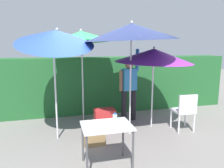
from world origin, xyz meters
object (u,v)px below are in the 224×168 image
object	(u,v)px
umbrella_rainbow	(55,37)
crate_cardboard	(94,136)
umbrella_navy	(131,32)
umbrella_yellow	(81,37)
chair_plastic	(185,110)
umbrella_orange	(154,55)
person_vendor	(129,86)
bottle_water	(115,121)
folding_table	(107,130)
cooler_box	(105,118)

from	to	relation	value
umbrella_rainbow	crate_cardboard	size ratio (longest dim) A/B	6.07
umbrella_navy	crate_cardboard	distance (m)	2.28
umbrella_yellow	umbrella_rainbow	bearing A→B (deg)	-123.76
umbrella_navy	chair_plastic	world-z (taller)	umbrella_navy
umbrella_yellow	chair_plastic	world-z (taller)	umbrella_yellow
umbrella_orange	umbrella_yellow	distance (m)	1.82
person_vendor	crate_cardboard	world-z (taller)	person_vendor
crate_cardboard	bottle_water	bearing A→B (deg)	-81.10
bottle_water	umbrella_rainbow	bearing A→B (deg)	119.38
person_vendor	bottle_water	size ratio (longest dim) A/B	7.83
folding_table	bottle_water	xyz separation A→B (m)	(0.09, -0.17, 0.20)
cooler_box	bottle_water	size ratio (longest dim) A/B	2.05
umbrella_navy	bottle_water	xyz separation A→B (m)	(-0.71, -1.33, -1.41)
crate_cardboard	cooler_box	bearing A→B (deg)	64.16
umbrella_orange	umbrella_yellow	bearing A→B (deg)	153.73
bottle_water	crate_cardboard	bearing A→B (deg)	98.90
umbrella_rainbow	person_vendor	size ratio (longest dim) A/B	1.34
umbrella_orange	umbrella_yellow	world-z (taller)	umbrella_yellow
crate_cardboard	umbrella_rainbow	bearing A→B (deg)	146.14
umbrella_yellow	crate_cardboard	bearing A→B (deg)	-88.06
umbrella_rainbow	chair_plastic	size ratio (longest dim) A/B	2.83
umbrella_navy	cooler_box	xyz separation A→B (m)	(-0.46, 0.55, -2.03)
chair_plastic	cooler_box	distance (m)	1.89
chair_plastic	bottle_water	world-z (taller)	bottle_water
umbrella_rainbow	crate_cardboard	world-z (taller)	umbrella_rainbow
cooler_box	umbrella_orange	bearing A→B (deg)	-12.65
umbrella_rainbow	crate_cardboard	bearing A→B (deg)	-33.86
crate_cardboard	person_vendor	bearing A→B (deg)	45.80
umbrella_rainbow	cooler_box	xyz separation A→B (m)	(1.08, 0.40, -1.91)
umbrella_orange	folding_table	world-z (taller)	umbrella_orange
umbrella_rainbow	chair_plastic	bearing A→B (deg)	-5.93
crate_cardboard	chair_plastic	bearing A→B (deg)	4.19
folding_table	umbrella_yellow	bearing A→B (deg)	92.93
umbrella_orange	cooler_box	world-z (taller)	umbrella_orange
umbrella_yellow	folding_table	world-z (taller)	umbrella_yellow
umbrella_rainbow	folding_table	world-z (taller)	umbrella_rainbow
cooler_box	bottle_water	bearing A→B (deg)	-97.66
umbrella_navy	bottle_water	world-z (taller)	umbrella_navy
chair_plastic	bottle_water	size ratio (longest dim) A/B	3.71
umbrella_yellow	folding_table	distance (m)	2.73
umbrella_orange	folding_table	xyz separation A→B (m)	(-1.47, -1.46, -1.10)
chair_plastic	bottle_water	xyz separation A→B (m)	(-1.99, -1.18, 0.32)
umbrella_navy	chair_plastic	bearing A→B (deg)	-6.67
umbrella_rainbow	umbrella_yellow	world-z (taller)	umbrella_rainbow
umbrella_rainbow	umbrella_orange	size ratio (longest dim) A/B	1.30
umbrella_orange	person_vendor	distance (m)	1.06
umbrella_navy	folding_table	xyz separation A→B (m)	(-0.81, -1.17, -1.62)
folding_table	person_vendor	bearing A→B (deg)	62.24
umbrella_orange	umbrella_navy	distance (m)	0.89
umbrella_navy	crate_cardboard	bearing A→B (deg)	-160.71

